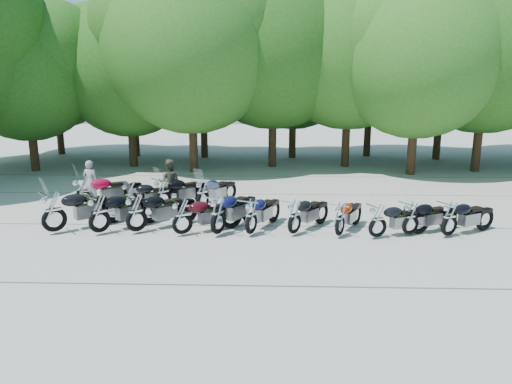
{
  "coord_description": "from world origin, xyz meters",
  "views": [
    {
      "loc": [
        0.45,
        -12.27,
        4.19
      ],
      "look_at": [
        0.0,
        1.5,
        1.1
      ],
      "focal_mm": 32.0,
      "sensor_mm": 36.0,
      "label": 1
    }
  ],
  "objects_px": {
    "motorcycle_3": "(182,216)",
    "motorcycle_8": "(378,220)",
    "motorcycle_10": "(450,217)",
    "motorcycle_14": "(202,193)",
    "motorcycle_5": "(251,215)",
    "motorcycle_2": "(136,212)",
    "motorcycle_0": "(53,210)",
    "motorcycle_7": "(340,218)",
    "motorcycle_11": "(83,192)",
    "motorcycle_4": "(218,213)",
    "motorcycle_6": "(295,216)",
    "rider_0": "(91,182)",
    "rider_1": "(169,182)",
    "motorcycle_13": "(163,192)",
    "motorcycle_1": "(99,212)",
    "motorcycle_9": "(411,217)",
    "motorcycle_12": "(131,195)"
  },
  "relations": [
    {
      "from": "rider_0",
      "to": "motorcycle_14",
      "type": "bearing_deg",
      "value": 177.35
    },
    {
      "from": "motorcycle_8",
      "to": "motorcycle_13",
      "type": "xyz_separation_m",
      "value": [
        -6.89,
        3.02,
        0.08
      ]
    },
    {
      "from": "motorcycle_1",
      "to": "motorcycle_4",
      "type": "distance_m",
      "value": 3.51
    },
    {
      "from": "motorcycle_3",
      "to": "motorcycle_11",
      "type": "distance_m",
      "value": 4.8
    },
    {
      "from": "motorcycle_3",
      "to": "motorcycle_9",
      "type": "height_order",
      "value": "motorcycle_3"
    },
    {
      "from": "motorcycle_4",
      "to": "motorcycle_5",
      "type": "relative_size",
      "value": 1.1
    },
    {
      "from": "motorcycle_5",
      "to": "motorcycle_7",
      "type": "bearing_deg",
      "value": -156.87
    },
    {
      "from": "motorcycle_10",
      "to": "motorcycle_3",
      "type": "bearing_deg",
      "value": 62.05
    },
    {
      "from": "motorcycle_4",
      "to": "motorcycle_11",
      "type": "height_order",
      "value": "motorcycle_11"
    },
    {
      "from": "motorcycle_3",
      "to": "motorcycle_11",
      "type": "bearing_deg",
      "value": 24.9
    },
    {
      "from": "motorcycle_3",
      "to": "motorcycle_12",
      "type": "xyz_separation_m",
      "value": [
        -2.37,
        2.8,
        -0.04
      ]
    },
    {
      "from": "rider_0",
      "to": "motorcycle_4",
      "type": "bearing_deg",
      "value": 153.56
    },
    {
      "from": "motorcycle_1",
      "to": "motorcycle_12",
      "type": "distance_m",
      "value": 2.73
    },
    {
      "from": "motorcycle_13",
      "to": "motorcycle_11",
      "type": "bearing_deg",
      "value": 53.87
    },
    {
      "from": "rider_0",
      "to": "motorcycle_13",
      "type": "bearing_deg",
      "value": 171.89
    },
    {
      "from": "motorcycle_10",
      "to": "motorcycle_14",
      "type": "height_order",
      "value": "motorcycle_14"
    },
    {
      "from": "motorcycle_11",
      "to": "motorcycle_14",
      "type": "distance_m",
      "value": 4.15
    },
    {
      "from": "motorcycle_14",
      "to": "motorcycle_10",
      "type": "bearing_deg",
      "value": -169.53
    },
    {
      "from": "motorcycle_8",
      "to": "motorcycle_14",
      "type": "relative_size",
      "value": 0.9
    },
    {
      "from": "motorcycle_1",
      "to": "motorcycle_3",
      "type": "relative_size",
      "value": 1.08
    },
    {
      "from": "motorcycle_1",
      "to": "motorcycle_9",
      "type": "relative_size",
      "value": 1.16
    },
    {
      "from": "motorcycle_3",
      "to": "motorcycle_10",
      "type": "relative_size",
      "value": 1.04
    },
    {
      "from": "motorcycle_4",
      "to": "motorcycle_7",
      "type": "bearing_deg",
      "value": -152.54
    },
    {
      "from": "motorcycle_13",
      "to": "motorcycle_12",
      "type": "bearing_deg",
      "value": 55.46
    },
    {
      "from": "motorcycle_2",
      "to": "motorcycle_6",
      "type": "xyz_separation_m",
      "value": [
        4.68,
        -0.04,
        -0.07
      ]
    },
    {
      "from": "rider_1",
      "to": "motorcycle_12",
      "type": "bearing_deg",
      "value": 38.03
    },
    {
      "from": "motorcycle_3",
      "to": "rider_0",
      "type": "relative_size",
      "value": 1.35
    },
    {
      "from": "motorcycle_8",
      "to": "motorcycle_11",
      "type": "xyz_separation_m",
      "value": [
        -9.62,
        2.75,
        0.13
      ]
    },
    {
      "from": "motorcycle_11",
      "to": "motorcycle_14",
      "type": "bearing_deg",
      "value": -120.22
    },
    {
      "from": "motorcycle_5",
      "to": "motorcycle_2",
      "type": "bearing_deg",
      "value": 22.81
    },
    {
      "from": "rider_1",
      "to": "motorcycle_13",
      "type": "bearing_deg",
      "value": 83.52
    },
    {
      "from": "motorcycle_14",
      "to": "rider_0",
      "type": "bearing_deg",
      "value": 18.38
    },
    {
      "from": "motorcycle_8",
      "to": "motorcycle_0",
      "type": "bearing_deg",
      "value": 66.94
    },
    {
      "from": "motorcycle_0",
      "to": "motorcycle_7",
      "type": "xyz_separation_m",
      "value": [
        8.41,
        -0.05,
        -0.14
      ]
    },
    {
      "from": "motorcycle_12",
      "to": "motorcycle_5",
      "type": "bearing_deg",
      "value": -142.9
    },
    {
      "from": "motorcycle_4",
      "to": "rider_0",
      "type": "bearing_deg",
      "value": -8.51
    },
    {
      "from": "motorcycle_2",
      "to": "motorcycle_13",
      "type": "relative_size",
      "value": 1.02
    },
    {
      "from": "motorcycle_6",
      "to": "motorcycle_14",
      "type": "xyz_separation_m",
      "value": [
        -3.12,
        2.76,
        0.04
      ]
    },
    {
      "from": "motorcycle_8",
      "to": "motorcycle_11",
      "type": "distance_m",
      "value": 10.01
    },
    {
      "from": "motorcycle_5",
      "to": "rider_0",
      "type": "height_order",
      "value": "rider_0"
    },
    {
      "from": "motorcycle_14",
      "to": "motorcycle_13",
      "type": "bearing_deg",
      "value": 30.48
    },
    {
      "from": "motorcycle_3",
      "to": "motorcycle_8",
      "type": "bearing_deg",
      "value": -122.25
    },
    {
      "from": "motorcycle_13",
      "to": "motorcycle_9",
      "type": "bearing_deg",
      "value": -151.07
    },
    {
      "from": "motorcycle_8",
      "to": "motorcycle_14",
      "type": "height_order",
      "value": "motorcycle_14"
    },
    {
      "from": "motorcycle_3",
      "to": "motorcycle_4",
      "type": "bearing_deg",
      "value": -118.66
    },
    {
      "from": "motorcycle_12",
      "to": "motorcycle_4",
      "type": "bearing_deg",
      "value": -150.1
    },
    {
      "from": "motorcycle_3",
      "to": "rider_1",
      "type": "relative_size",
      "value": 1.3
    },
    {
      "from": "rider_0",
      "to": "motorcycle_10",
      "type": "bearing_deg",
      "value": 172.26
    },
    {
      "from": "motorcycle_7",
      "to": "rider_1",
      "type": "relative_size",
      "value": 1.21
    },
    {
      "from": "motorcycle_7",
      "to": "motorcycle_14",
      "type": "relative_size",
      "value": 0.91
    }
  ]
}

